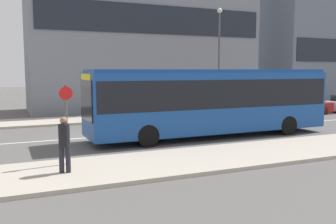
% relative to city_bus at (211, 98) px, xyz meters
% --- Properties ---
extents(ground_plane, '(120.00, 120.00, 0.00)m').
position_rel_city_bus_xyz_m(ground_plane, '(-5.21, 2.02, -1.89)').
color(ground_plane, '#595654').
extents(sidewalk_near, '(44.00, 3.50, 0.13)m').
position_rel_city_bus_xyz_m(sidewalk_near, '(-5.21, -4.23, -1.83)').
color(sidewalk_near, '#B2A899').
rests_on(sidewalk_near, ground_plane).
extents(sidewalk_far, '(44.00, 3.50, 0.13)m').
position_rel_city_bus_xyz_m(sidewalk_far, '(-5.21, 8.27, -1.83)').
color(sidewalk_far, '#B2A899').
rests_on(sidewalk_far, ground_plane).
extents(lane_centerline, '(41.80, 0.16, 0.01)m').
position_rel_city_bus_xyz_m(lane_centerline, '(-5.21, 2.02, -1.89)').
color(lane_centerline, silver).
rests_on(lane_centerline, ground_plane).
extents(city_bus, '(12.19, 2.62, 3.29)m').
position_rel_city_bus_xyz_m(city_bus, '(0.00, 0.00, 0.00)').
color(city_bus, '#194793').
rests_on(city_bus, ground_plane).
extents(parked_car_0, '(4.35, 1.82, 1.38)m').
position_rel_city_bus_xyz_m(parked_car_0, '(10.84, 5.37, -1.24)').
color(parked_car_0, maroon).
rests_on(parked_car_0, ground_plane).
extents(pedestrian_near_stop, '(0.34, 0.34, 1.72)m').
position_rel_city_bus_xyz_m(pedestrian_near_stop, '(-7.64, -4.31, -0.78)').
color(pedestrian_near_stop, '#23232D').
rests_on(pedestrian_near_stop, sidewalk_near).
extents(bus_stop_sign, '(0.44, 0.12, 2.64)m').
position_rel_city_bus_xyz_m(bus_stop_sign, '(-7.41, -3.29, -0.22)').
color(bus_stop_sign, '#4C4C51').
rests_on(bus_stop_sign, sidewalk_near).
extents(street_lamp, '(0.36, 0.36, 7.50)m').
position_rel_city_bus_xyz_m(street_lamp, '(5.01, 7.56, 2.76)').
color(street_lamp, '#4C4C51').
rests_on(street_lamp, sidewalk_far).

